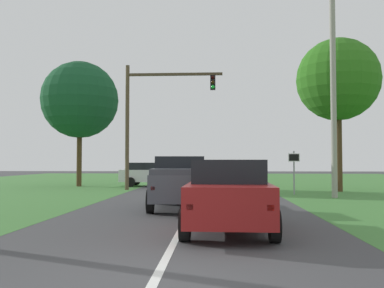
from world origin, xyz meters
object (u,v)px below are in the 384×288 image
pickup_truck_lead (180,182)px  oak_tree_right (338,80)px  utility_pole_right (333,94)px  extra_tree_1 (80,100)px  red_suv_near (229,193)px  traffic_light (151,109)px  crossing_suv_far (152,174)px  keep_moving_sign (294,167)px

pickup_truck_lead → oak_tree_right: oak_tree_right is taller
utility_pole_right → extra_tree_1: (-15.55, 8.88, 1.10)m
pickup_truck_lead → oak_tree_right: 14.04m
red_suv_near → oak_tree_right: size_ratio=0.52×
red_suv_near → pickup_truck_lead: bearing=108.0°
traffic_light → crossing_suv_far: (-0.50, 3.90, -4.18)m
red_suv_near → crossing_suv_far: size_ratio=1.06×
utility_pole_right → traffic_light: bearing=151.6°
pickup_truck_lead → utility_pole_right: bearing=35.6°
keep_moving_sign → crossing_suv_far: 11.45m
keep_moving_sign → crossing_suv_far: (-8.76, 7.35, -0.60)m
red_suv_near → keep_moving_sign: (3.87, 12.13, 0.54)m
utility_pole_right → pickup_truck_lead: bearing=-144.4°
traffic_light → keep_moving_sign: size_ratio=3.36×
traffic_light → pickup_truck_lead: bearing=-75.4°
pickup_truck_lead → extra_tree_1: bearing=121.0°
red_suv_near → crossing_suv_far: red_suv_near is taller
red_suv_near → utility_pole_right: bearing=61.9°
crossing_suv_far → extra_tree_1: size_ratio=0.50×
red_suv_near → pickup_truck_lead: 5.39m
traffic_light → crossing_suv_far: 5.73m
utility_pole_right → crossing_suv_far: bearing=138.3°
oak_tree_right → utility_pole_right: 4.91m
extra_tree_1 → keep_moving_sign: bearing=-26.6°
pickup_truck_lead → utility_pole_right: size_ratio=0.53×
pickup_truck_lead → utility_pole_right: utility_pole_right is taller
pickup_truck_lead → keep_moving_sign: 8.94m
red_suv_near → extra_tree_1: (-10.07, 19.12, 5.24)m
extra_tree_1 → utility_pole_right: bearing=-29.7°
pickup_truck_lead → crossing_suv_far: bearing=102.7°
keep_moving_sign → oak_tree_right: oak_tree_right is taller
oak_tree_right → utility_pole_right: bearing=-108.6°
crossing_suv_far → keep_moving_sign: bearing=-40.0°
red_suv_near → keep_moving_sign: keep_moving_sign is taller
traffic_light → oak_tree_right: oak_tree_right is taller
pickup_truck_lead → keep_moving_sign: bearing=51.7°
crossing_suv_far → utility_pole_right: bearing=-41.7°
pickup_truck_lead → keep_moving_sign: size_ratio=2.29×
crossing_suv_far → red_suv_near: bearing=-75.9°
traffic_light → utility_pole_right: 11.22m
utility_pole_right → oak_tree_right: bearing=71.4°
traffic_light → extra_tree_1: bearing=148.1°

